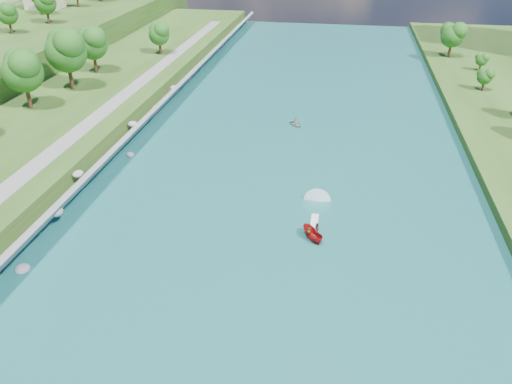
# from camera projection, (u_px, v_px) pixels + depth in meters

# --- Properties ---
(ground) EXTENTS (260.00, 260.00, 0.00)m
(ground) POSITION_uv_depth(u_px,v_px,m) (246.00, 311.00, 47.95)
(ground) COLOR #2D5119
(ground) RESTS_ON ground
(river_water) EXTENTS (55.00, 240.00, 0.10)m
(river_water) POSITION_uv_depth(u_px,v_px,m) (275.00, 205.00, 65.06)
(river_water) COLOR #185C5D
(river_water) RESTS_ON ground
(ridge_west) EXTENTS (60.00, 120.00, 9.00)m
(ridge_west) POSITION_uv_depth(u_px,v_px,m) (21.00, 29.00, 139.54)
(ridge_west) COLOR #2D5119
(ridge_west) RESTS_ON ground
(riprap_bank) EXTENTS (4.30, 236.00, 4.25)m
(riprap_bank) POSITION_uv_depth(u_px,v_px,m) (85.00, 180.00, 67.30)
(riprap_bank) COLOR slate
(riprap_bank) RESTS_ON ground
(riverside_path) EXTENTS (3.00, 200.00, 0.10)m
(riverside_path) POSITION_uv_depth(u_px,v_px,m) (40.00, 162.00, 68.23)
(riverside_path) COLOR gray
(riverside_path) RESTS_ON berm_west
(motorboat) EXTENTS (3.60, 18.64, 1.99)m
(motorboat) POSITION_uv_depth(u_px,v_px,m) (314.00, 225.00, 59.86)
(motorboat) COLOR #AA0D11
(motorboat) RESTS_ON river_water
(raft) EXTENTS (3.69, 3.91, 1.47)m
(raft) POSITION_uv_depth(u_px,v_px,m) (296.00, 123.00, 88.83)
(raft) COLOR gray
(raft) RESTS_ON river_water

